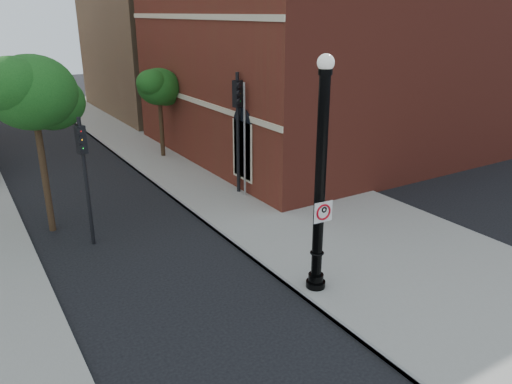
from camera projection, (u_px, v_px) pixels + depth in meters
ground at (254, 331)px, 12.77m from camera, size 120.00×120.00×0.00m
sidewalk_right at (251, 183)px, 23.72m from camera, size 8.00×60.00×0.12m
curb_edge at (174, 198)px, 21.76m from camera, size 0.10×60.00×0.14m
brick_wall_building at (359, 38)px, 29.75m from camera, size 22.30×16.30×12.50m
bg_building_tan_b at (230, 21)px, 42.30m from camera, size 22.00×14.00×14.00m
lamppost at (320, 191)px, 13.61m from camera, size 0.57×0.57×6.74m
no_parking_sign at (323, 212)px, 13.67m from camera, size 0.59×0.08×0.59m
traffic_signal_left at (84, 161)px, 16.57m from camera, size 0.34×0.39×4.51m
traffic_signal_right at (238, 114)px, 21.20m from camera, size 0.38×0.46×5.37m
utility_pole at (245, 142)px, 21.14m from camera, size 0.10×0.10×5.01m
street_tree_a at (33, 94)px, 17.04m from camera, size 3.56×3.21×6.41m
street_tree_c at (159, 88)px, 26.80m from camera, size 2.73×2.46×4.91m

